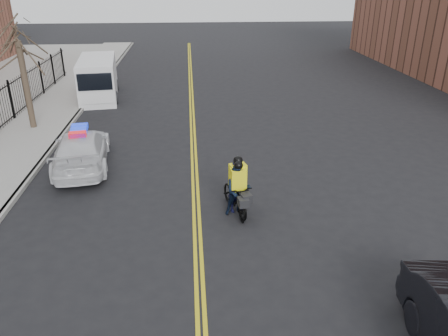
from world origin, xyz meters
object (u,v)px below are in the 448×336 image
Objects in this scene: police_cruiser at (81,149)px; cyclist_near at (238,192)px; cargo_van at (98,79)px; cyclist_far at (238,194)px.

cyclist_near is at bearing 137.43° from police_cruiser.
police_cruiser is 0.88× the size of cargo_van.
police_cruiser is at bearing 129.83° from cyclist_near.
police_cruiser is at bearing -90.77° from cargo_van.
cyclist_near is 0.21m from cyclist_far.
cyclist_near is at bearing 80.00° from cyclist_far.
cyclist_far is at bearing -72.18° from cargo_van.
cargo_van is at bearing 107.58° from cyclist_far.
police_cruiser is 6.84m from cyclist_near.
cyclist_far is at bearing -107.65° from cyclist_near.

